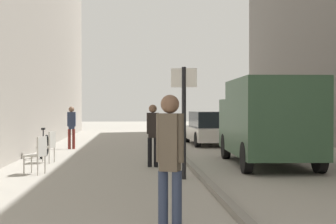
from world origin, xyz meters
TOP-DOWN VIEW (x-y plane):
  - ground_plane at (0.00, 12.00)m, footprint 80.00×80.00m
  - kerb_strip at (1.58, 12.00)m, footprint 0.16×40.00m
  - pedestrian_main_foreground at (0.46, 3.46)m, footprint 0.35×0.27m
  - pedestrian_mid_block at (-2.44, 16.93)m, footprint 0.33×0.23m
  - pedestrian_far_crossing at (0.53, 10.92)m, footprint 0.34×0.23m
  - delivery_van at (3.82, 11.11)m, footprint 2.25×5.19m
  - parked_car at (3.37, 18.83)m, footprint 2.00×4.28m
  - street_sign_post at (1.16, 8.57)m, footprint 0.59×0.16m
  - bicycle_leaning at (-2.95, 13.79)m, footprint 0.11×1.77m
  - cafe_chair_near_window at (-2.53, 12.13)m, footprint 0.54×0.54m
  - cafe_chair_by_doorway at (-2.37, 9.61)m, footprint 0.55×0.55m

SIDE VIEW (x-z plane):
  - ground_plane at x=0.00m, z-range 0.00..0.00m
  - kerb_strip at x=1.58m, z-range 0.00..0.12m
  - bicycle_leaning at x=-2.95m, z-range -0.11..0.87m
  - cafe_chair_near_window at x=-2.53m, z-range 0.08..1.02m
  - cafe_chair_by_doorway at x=-2.37m, z-range 0.08..1.02m
  - parked_car at x=3.37m, z-range -0.01..1.44m
  - pedestrian_mid_block at x=-2.44m, z-range 0.13..1.81m
  - pedestrian_far_crossing at x=0.53m, z-range 0.13..1.87m
  - pedestrian_main_foreground at x=0.46m, z-range 0.14..1.98m
  - delivery_van at x=3.82m, z-range 0.09..2.52m
  - street_sign_post at x=1.16m, z-range 0.25..2.85m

